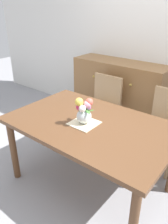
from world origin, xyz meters
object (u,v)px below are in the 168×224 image
(dining_table, at_px, (91,130))
(chair_right, at_px, (165,124))
(flower_vase, at_px, (84,112))
(chair_left, at_px, (103,104))
(dresser, at_px, (118,94))

(dining_table, height_order, chair_right, chair_right)
(chair_right, relative_size, flower_vase, 3.54)
(chair_right, height_order, flower_vase, flower_vase)
(chair_left, bearing_deg, chair_right, -180.00)
(chair_right, xyz_separation_m, flower_vase, (-0.46, -0.90, 0.36))
(dining_table, xyz_separation_m, flower_vase, (-0.03, -0.06, 0.21))
(flower_vase, bearing_deg, dining_table, 62.62)
(dresser, distance_m, flower_vase, 1.51)
(dining_table, bearing_deg, dresser, 109.66)
(chair_left, height_order, chair_right, same)
(chair_left, relative_size, dresser, 0.64)
(chair_left, distance_m, flower_vase, 1.05)
(dresser, bearing_deg, chair_right, -28.35)
(chair_left, xyz_separation_m, dresser, (-0.04, 0.49, -0.02))
(chair_right, xyz_separation_m, dresser, (-0.91, 0.49, -0.02))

